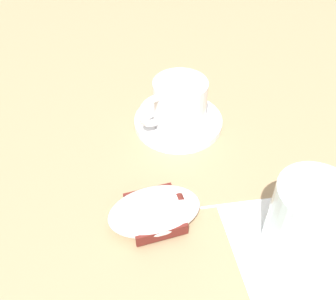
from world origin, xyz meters
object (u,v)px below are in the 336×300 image
Objects in this scene: coffee_cup at (178,103)px; computer_mouse at (155,211)px; saucer at (178,122)px; drinking_glass at (307,219)px.

coffee_cup reaches higher than computer_mouse.
coffee_cup is 0.17m from computer_mouse.
computer_mouse is at bearing -85.44° from saucer.
computer_mouse is at bearing -85.61° from coffee_cup.
computer_mouse is 0.16m from drinking_glass.
computer_mouse is (0.01, -0.17, -0.03)m from coffee_cup.
computer_mouse is 1.45× the size of drinking_glass.
coffee_cup is (0.00, -0.01, 0.04)m from saucer.
saucer is at bearing 94.56° from computer_mouse.
saucer is 0.18m from computer_mouse.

